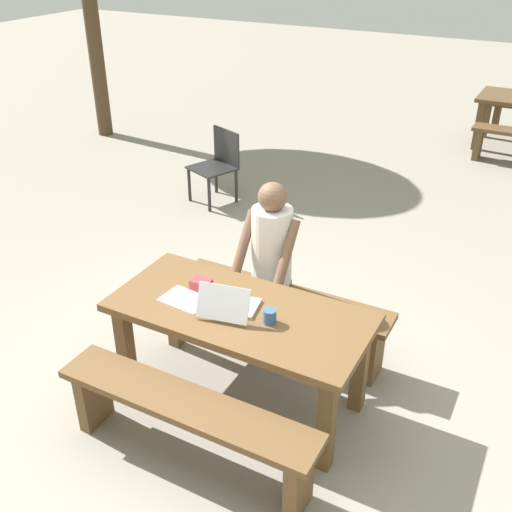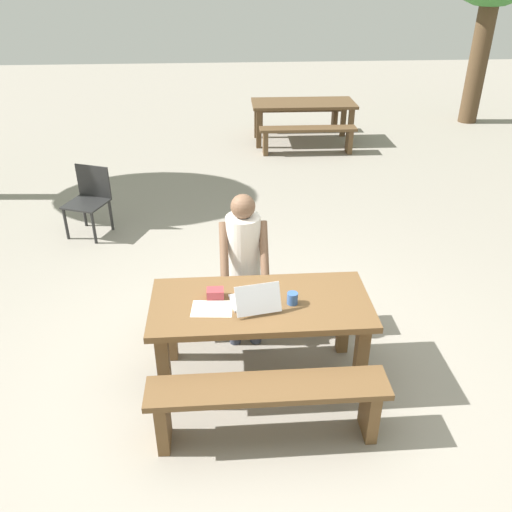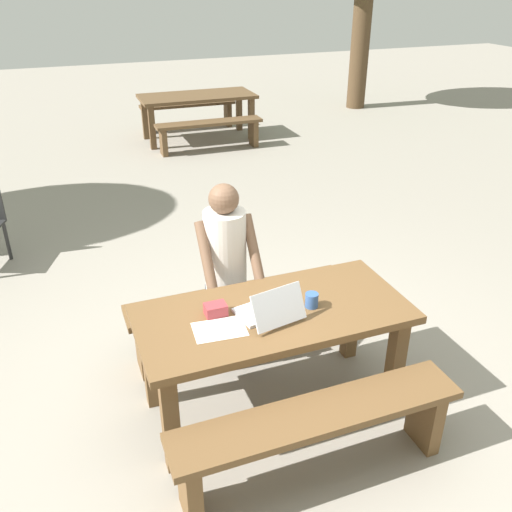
{
  "view_description": "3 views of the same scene",
  "coord_description": "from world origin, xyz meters",
  "px_view_note": "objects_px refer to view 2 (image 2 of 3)",
  "views": [
    {
      "loc": [
        1.55,
        -2.68,
        2.84
      ],
      "look_at": [
        -0.02,
        0.25,
        0.97
      ],
      "focal_mm": 42.14,
      "sensor_mm": 36.0,
      "label": 1
    },
    {
      "loc": [
        -0.27,
        -3.26,
        2.94
      ],
      "look_at": [
        -0.02,
        0.25,
        0.97
      ],
      "focal_mm": 37.23,
      "sensor_mm": 36.0,
      "label": 2
    },
    {
      "loc": [
        -1.09,
        -2.55,
        2.54
      ],
      "look_at": [
        -0.02,
        0.25,
        0.97
      ],
      "focal_mm": 38.71,
      "sensor_mm": 36.0,
      "label": 3
    }
  ],
  "objects_px": {
    "person_seated": "(244,257)",
    "picnic_table_mid": "(303,108)",
    "picnic_table_front": "(261,315)",
    "coffee_mug": "(292,298)",
    "plastic_chair": "(89,199)",
    "small_pouch": "(215,293)",
    "laptop": "(255,300)"
  },
  "relations": [
    {
      "from": "person_seated",
      "to": "plastic_chair",
      "type": "relative_size",
      "value": 1.63
    },
    {
      "from": "small_pouch",
      "to": "plastic_chair",
      "type": "xyz_separation_m",
      "value": [
        -1.51,
        2.67,
        -0.32
      ]
    },
    {
      "from": "coffee_mug",
      "to": "laptop",
      "type": "bearing_deg",
      "value": -176.91
    },
    {
      "from": "small_pouch",
      "to": "plastic_chair",
      "type": "bearing_deg",
      "value": 119.54
    },
    {
      "from": "picnic_table_mid",
      "to": "small_pouch",
      "type": "bearing_deg",
      "value": -103.67
    },
    {
      "from": "person_seated",
      "to": "picnic_table_front",
      "type": "bearing_deg",
      "value": -80.84
    },
    {
      "from": "picnic_table_front",
      "to": "coffee_mug",
      "type": "xyz_separation_m",
      "value": [
        0.23,
        -0.04,
        0.16
      ]
    },
    {
      "from": "small_pouch",
      "to": "coffee_mug",
      "type": "xyz_separation_m",
      "value": [
        0.57,
        -0.12,
        0.01
      ]
    },
    {
      "from": "coffee_mug",
      "to": "person_seated",
      "type": "relative_size",
      "value": 0.07
    },
    {
      "from": "small_pouch",
      "to": "person_seated",
      "type": "xyz_separation_m",
      "value": [
        0.24,
        0.51,
        0.01
      ]
    },
    {
      "from": "picnic_table_front",
      "to": "small_pouch",
      "type": "bearing_deg",
      "value": 165.95
    },
    {
      "from": "picnic_table_front",
      "to": "small_pouch",
      "type": "relative_size",
      "value": 12.87
    },
    {
      "from": "picnic_table_mid",
      "to": "coffee_mug",
      "type": "bearing_deg",
      "value": -98.46
    },
    {
      "from": "picnic_table_front",
      "to": "plastic_chair",
      "type": "height_order",
      "value": "plastic_chair"
    },
    {
      "from": "laptop",
      "to": "person_seated",
      "type": "bearing_deg",
      "value": -96.23
    },
    {
      "from": "laptop",
      "to": "small_pouch",
      "type": "height_order",
      "value": "laptop"
    },
    {
      "from": "picnic_table_mid",
      "to": "person_seated",
      "type": "bearing_deg",
      "value": -102.64
    },
    {
      "from": "coffee_mug",
      "to": "picnic_table_mid",
      "type": "bearing_deg",
      "value": 80.75
    },
    {
      "from": "small_pouch",
      "to": "person_seated",
      "type": "distance_m",
      "value": 0.56
    },
    {
      "from": "person_seated",
      "to": "laptop",
      "type": "bearing_deg",
      "value": -85.68
    },
    {
      "from": "person_seated",
      "to": "plastic_chair",
      "type": "bearing_deg",
      "value": 129.05
    },
    {
      "from": "laptop",
      "to": "coffee_mug",
      "type": "distance_m",
      "value": 0.28
    },
    {
      "from": "picnic_table_front",
      "to": "plastic_chair",
      "type": "relative_size",
      "value": 2.03
    },
    {
      "from": "plastic_chair",
      "to": "laptop",
      "type": "bearing_deg",
      "value": -35.89
    },
    {
      "from": "laptop",
      "to": "person_seated",
      "type": "height_order",
      "value": "person_seated"
    },
    {
      "from": "picnic_table_front",
      "to": "coffee_mug",
      "type": "bearing_deg",
      "value": -9.62
    },
    {
      "from": "small_pouch",
      "to": "plastic_chair",
      "type": "distance_m",
      "value": 3.08
    },
    {
      "from": "small_pouch",
      "to": "picnic_table_mid",
      "type": "distance_m",
      "value": 6.38
    },
    {
      "from": "coffee_mug",
      "to": "plastic_chair",
      "type": "xyz_separation_m",
      "value": [
        -2.08,
        2.79,
        -0.33
      ]
    },
    {
      "from": "laptop",
      "to": "person_seated",
      "type": "xyz_separation_m",
      "value": [
        -0.05,
        0.65,
        -0.01
      ]
    },
    {
      "from": "picnic_table_front",
      "to": "laptop",
      "type": "relative_size",
      "value": 4.34
    },
    {
      "from": "person_seated",
      "to": "picnic_table_mid",
      "type": "xyz_separation_m",
      "value": [
        1.35,
        5.66,
        -0.15
      ]
    }
  ]
}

